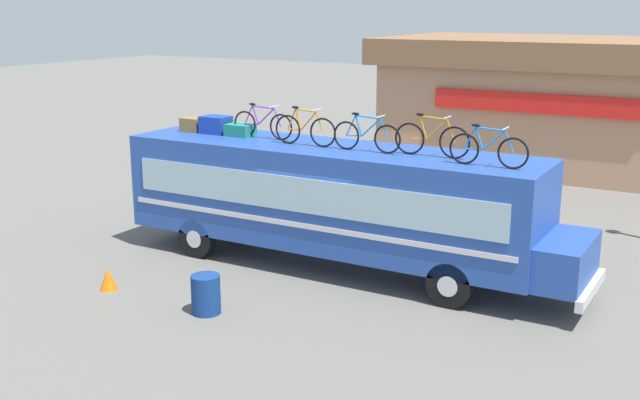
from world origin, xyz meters
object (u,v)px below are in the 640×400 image
Objects in this scene: luggage_bag_2 at (216,125)px; rooftop_bicycle_3 at (366,136)px; rooftop_bicycle_2 at (305,129)px; trash_bin at (206,294)px; rooftop_bicycle_1 at (263,124)px; rooftop_bicycle_4 at (432,139)px; bus at (336,198)px; luggage_bag_1 at (193,125)px; traffic_cone at (108,279)px; luggage_bag_3 at (240,130)px; rooftop_bicycle_5 at (488,149)px.

rooftop_bicycle_3 is (4.55, -0.37, 0.14)m from luggage_bag_2.
rooftop_bicycle_2 reaches higher than trash_bin.
rooftop_bicycle_3 is at bearing -6.18° from rooftop_bicycle_1.
rooftop_bicycle_4 is at bearing -1.81° from rooftop_bicycle_1.
luggage_bag_1 is at bearing 177.70° from bus.
rooftop_bicycle_1 is 5.17m from trash_bin.
rooftop_bicycle_2 is 5.66m from traffic_cone.
luggage_bag_1 is at bearing 174.78° from rooftop_bicycle_2.
rooftop_bicycle_4 is at bearing -1.16° from luggage_bag_1.
rooftop_bicycle_2 is at bearing -7.42° from luggage_bag_2.
trash_bin is (-0.90, -3.89, -1.33)m from bus.
rooftop_bicycle_2 is (2.14, -0.36, 0.23)m from luggage_bag_3.
luggage_bag_1 reaches higher than luggage_bag_3.
rooftop_bicycle_5 reaches higher than rooftop_bicycle_1.
rooftop_bicycle_5 is (4.54, -0.25, -0.02)m from rooftop_bicycle_2.
rooftop_bicycle_1 is 5.32m from traffic_cone.
luggage_bag_3 is at bearing 115.93° from trash_bin.
rooftop_bicycle_1 is 1.03× the size of rooftop_bicycle_5.
traffic_cone is at bearing -79.49° from luggage_bag_1.
bus is 4.21m from trash_bin.
bus is 3.21m from luggage_bag_3.
rooftop_bicycle_3 is (1.62, 0.01, -0.02)m from rooftop_bicycle_2.
bus reaches higher than trash_bin.
rooftop_bicycle_3 is 1.00× the size of rooftop_bicycle_5.
luggage_bag_1 is 0.78× the size of luggage_bag_2.
rooftop_bicycle_3 is (3.06, -0.33, 0.00)m from rooftop_bicycle_1.
rooftop_bicycle_2 reaches higher than bus.
luggage_bag_2 reaches higher than luggage_bag_3.
bus is at bearing 47.12° from traffic_cone.
rooftop_bicycle_5 is at bearing 25.29° from traffic_cone.
rooftop_bicycle_2 is 3.12m from rooftop_bicycle_4.
rooftop_bicycle_3 is at bearing 64.69° from trash_bin.
rooftop_bicycle_1 is at bearing 0.17° from luggage_bag_1.
luggage_bag_3 is at bearing 174.67° from rooftop_bicycle_3.
rooftop_bicycle_4 is (4.56, -0.14, 0.03)m from rooftop_bicycle_1.
trash_bin is at bearing -115.31° from rooftop_bicycle_3.
rooftop_bicycle_5 is (7.47, -0.63, 0.14)m from luggage_bag_2.
rooftop_bicycle_4 reaches higher than luggage_bag_3.
rooftop_bicycle_5 reaches higher than traffic_cone.
rooftop_bicycle_1 is (2.21, 0.01, 0.18)m from luggage_bag_1.
traffic_cone is at bearing -140.09° from rooftop_bicycle_3.
bus is 15.90× the size of luggage_bag_2.
luggage_bag_1 is 0.33× the size of rooftop_bicycle_3.
trash_bin is (1.99, -4.10, -2.70)m from luggage_bag_3.
rooftop_bicycle_4 reaches higher than trash_bin.
rooftop_bicycle_5 is (1.42, -0.45, -0.03)m from rooftop_bicycle_4.
rooftop_bicycle_2 is at bearing -13.29° from rooftop_bicycle_1.
rooftop_bicycle_1 is 6.01m from rooftop_bicycle_5.
rooftop_bicycle_3 is 6.63m from traffic_cone.
trash_bin is at bearing -129.76° from rooftop_bicycle_4.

